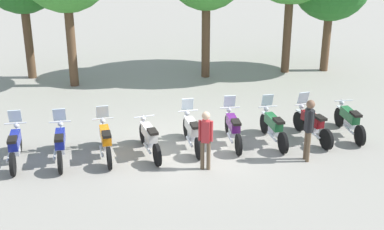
{
  "coord_description": "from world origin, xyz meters",
  "views": [
    {
      "loc": [
        -0.38,
        -14.15,
        6.55
      ],
      "look_at": [
        0.0,
        0.5,
        0.9
      ],
      "focal_mm": 48.39,
      "sensor_mm": 36.0,
      "label": 1
    }
  ],
  "objects": [
    {
      "name": "motorcycle_2",
      "position": [
        -2.52,
        -0.45,
        0.52
      ],
      "size": [
        0.74,
        2.16,
        1.37
      ],
      "rotation": [
        0.0,
        0.0,
        1.8
      ],
      "color": "black",
      "rests_on": "ground_plane"
    },
    {
      "name": "ground_plane",
      "position": [
        0.0,
        0.0,
        0.0
      ],
      "size": [
        80.0,
        80.0,
        0.0
      ],
      "primitive_type": "plane",
      "color": "gray"
    },
    {
      "name": "motorcycle_3",
      "position": [
        -1.26,
        -0.31,
        0.5
      ],
      "size": [
        0.86,
        2.12,
        0.99
      ],
      "rotation": [
        0.0,
        0.0,
        1.88
      ],
      "color": "black",
      "rests_on": "ground_plane"
    },
    {
      "name": "motorcycle_0",
      "position": [
        -5.02,
        -0.76,
        0.52
      ],
      "size": [
        0.66,
        2.17,
        1.37
      ],
      "rotation": [
        0.0,
        0.0,
        1.75
      ],
      "color": "black",
      "rests_on": "ground_plane"
    },
    {
      "name": "motorcycle_7",
      "position": [
        3.74,
        0.65,
        0.52
      ],
      "size": [
        0.88,
        2.11,
        1.37
      ],
      "rotation": [
        0.0,
        0.0,
        1.89
      ],
      "color": "black",
      "rests_on": "ground_plane"
    },
    {
      "name": "person_1",
      "position": [
        0.32,
        -1.34,
        0.99
      ],
      "size": [
        0.41,
        0.26,
        1.69
      ],
      "rotation": [
        0.0,
        0.0,
        4.51
      ],
      "color": "brown",
      "rests_on": "ground_plane"
    },
    {
      "name": "motorcycle_5",
      "position": [
        1.25,
        0.37,
        0.52
      ],
      "size": [
        0.62,
        2.19,
        1.37
      ],
      "rotation": [
        0.0,
        0.0,
        1.68
      ],
      "color": "black",
      "rests_on": "ground_plane"
    },
    {
      "name": "motorcycle_8",
      "position": [
        5.01,
        0.93,
        0.5
      ],
      "size": [
        0.62,
        2.19,
        0.99
      ],
      "rotation": [
        0.0,
        0.0,
        1.68
      ],
      "color": "black",
      "rests_on": "ground_plane"
    },
    {
      "name": "person_0",
      "position": [
        3.24,
        -0.86,
        1.09
      ],
      "size": [
        0.28,
        0.41,
        1.83
      ],
      "rotation": [
        0.0,
        0.0,
        3.32
      ],
      "color": "brown",
      "rests_on": "ground_plane"
    },
    {
      "name": "motorcycle_4",
      "position": [
        -0.01,
        0.14,
        0.52
      ],
      "size": [
        0.7,
        2.17,
        1.37
      ],
      "rotation": [
        0.0,
        0.0,
        1.77
      ],
      "color": "black",
      "rests_on": "ground_plane"
    },
    {
      "name": "motorcycle_1",
      "position": [
        -3.77,
        -0.67,
        0.52
      ],
      "size": [
        0.64,
        2.18,
        1.37
      ],
      "rotation": [
        0.0,
        0.0,
        1.74
      ],
      "color": "black",
      "rests_on": "ground_plane"
    },
    {
      "name": "motorcycle_6",
      "position": [
        2.5,
        0.45,
        0.52
      ],
      "size": [
        0.69,
        2.17,
        1.37
      ],
      "rotation": [
        0.0,
        0.0,
        1.77
      ],
      "color": "black",
      "rests_on": "ground_plane"
    }
  ]
}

